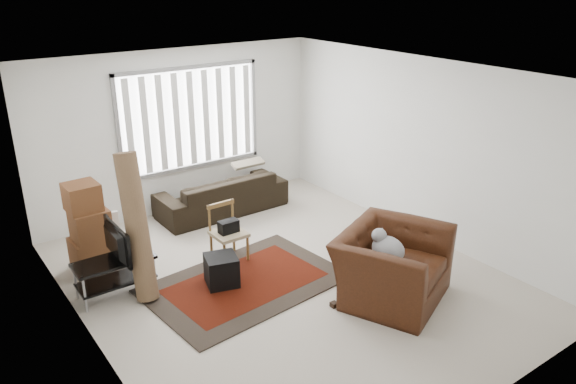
% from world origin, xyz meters
% --- Properties ---
extents(room, '(6.00, 6.02, 2.71)m').
position_xyz_m(room, '(0.03, 0.51, 1.76)').
color(room, beige).
rests_on(room, ground).
extents(persian_rug, '(2.62, 1.87, 0.02)m').
position_xyz_m(persian_rug, '(-0.51, 0.19, 0.01)').
color(persian_rug, black).
rests_on(persian_rug, ground).
extents(tv_stand, '(0.98, 0.44, 0.49)m').
position_xyz_m(tv_stand, '(-1.95, 0.93, 0.35)').
color(tv_stand, black).
rests_on(tv_stand, ground).
extents(tv, '(0.10, 0.79, 0.46)m').
position_xyz_m(tv, '(-1.95, 0.93, 0.72)').
color(tv, black).
rests_on(tv, tv_stand).
extents(subwoofer, '(0.49, 0.49, 0.40)m').
position_xyz_m(subwoofer, '(-0.77, 0.34, 0.22)').
color(subwoofer, black).
rests_on(subwoofer, persian_rug).
extents(moving_boxes, '(0.52, 0.48, 1.25)m').
position_xyz_m(moving_boxes, '(-1.98, 1.74, 0.58)').
color(moving_boxes, brown).
rests_on(moving_boxes, ground).
extents(white_flatpack, '(0.57, 0.28, 0.71)m').
position_xyz_m(white_flatpack, '(-1.81, 1.91, 0.35)').
color(white_flatpack, silver).
rests_on(white_flatpack, ground).
extents(rolled_rug, '(0.33, 0.67, 1.85)m').
position_xyz_m(rolled_rug, '(-1.67, 0.75, 0.93)').
color(rolled_rug, brown).
rests_on(rolled_rug, ground).
extents(sofa, '(2.19, 0.96, 0.84)m').
position_xyz_m(sofa, '(0.44, 2.45, 0.42)').
color(sofa, black).
rests_on(sofa, ground).
extents(side_chair, '(0.44, 0.44, 0.82)m').
position_xyz_m(side_chair, '(-0.34, 0.89, 0.46)').
color(side_chair, '#988764').
rests_on(side_chair, ground).
extents(armchair, '(1.71, 1.62, 1.00)m').
position_xyz_m(armchair, '(0.81, -1.14, 0.51)').
color(armchair, '#391A0B').
rests_on(armchair, ground).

